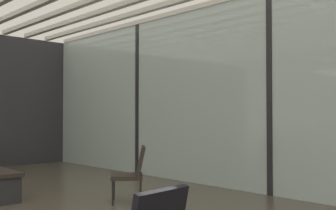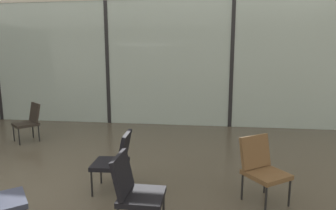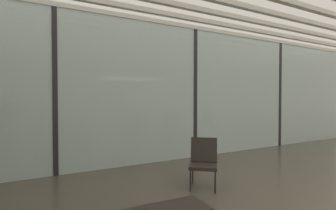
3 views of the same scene
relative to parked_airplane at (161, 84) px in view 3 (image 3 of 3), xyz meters
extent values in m
cube|color=#A3B7B2|center=(-1.27, -4.43, -0.55)|extent=(14.00, 0.08, 3.48)
cube|color=black|center=(-4.77, -4.43, -0.55)|extent=(0.10, 0.12, 3.48)
cube|color=black|center=(-1.27, -4.43, -0.55)|extent=(0.10, 0.12, 3.48)
cube|color=black|center=(2.23, -4.43, -0.55)|extent=(0.10, 0.12, 3.48)
cube|color=beige|center=(-1.27, -6.23, 1.24)|extent=(13.72, 0.12, 0.10)
cube|color=beige|center=(-1.27, -5.63, 1.24)|extent=(13.72, 0.12, 0.10)
cube|color=beige|center=(-1.27, -5.03, 1.24)|extent=(13.72, 0.12, 0.10)
cube|color=beige|center=(-1.27, -4.43, 1.24)|extent=(13.72, 0.12, 0.10)
ellipsoid|color=silver|center=(0.33, 0.00, 0.00)|extent=(13.98, 4.57, 4.57)
sphere|color=gray|center=(-6.10, 0.00, 0.00)|extent=(2.51, 2.51, 2.51)
sphere|color=black|center=(-3.51, -2.10, 0.34)|extent=(0.28, 0.28, 0.28)
sphere|color=black|center=(-2.61, -2.10, 0.34)|extent=(0.28, 0.28, 0.28)
sphere|color=black|center=(-1.71, -2.10, 0.34)|extent=(0.28, 0.28, 0.28)
sphere|color=black|center=(-0.81, -2.10, 0.34)|extent=(0.28, 0.28, 0.28)
sphere|color=black|center=(0.09, -2.10, 0.34)|extent=(0.28, 0.28, 0.28)
sphere|color=black|center=(0.99, -2.10, 0.34)|extent=(0.28, 0.28, 0.28)
sphere|color=black|center=(1.89, -2.10, 0.34)|extent=(0.28, 0.28, 0.28)
cube|color=#28231E|center=(-2.54, -6.53, -1.88)|extent=(0.68, 0.68, 0.06)
cube|color=#28231E|center=(-2.40, -6.36, -1.63)|extent=(0.46, 0.41, 0.44)
cylinder|color=black|center=(-2.84, -6.56, -2.10)|extent=(0.03, 0.03, 0.37)
cylinder|color=black|center=(-2.51, -6.83, -2.10)|extent=(0.03, 0.03, 0.37)
cylinder|color=black|center=(-2.57, -6.23, -2.10)|extent=(0.03, 0.03, 0.37)
cylinder|color=black|center=(-2.24, -6.50, -2.10)|extent=(0.03, 0.03, 0.37)
camera|label=1|loc=(2.36, -10.40, -0.94)|focal=42.59mm
camera|label=2|loc=(1.55, -12.34, -0.37)|focal=30.19mm
camera|label=3|loc=(-5.22, -10.10, -0.70)|focal=26.83mm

